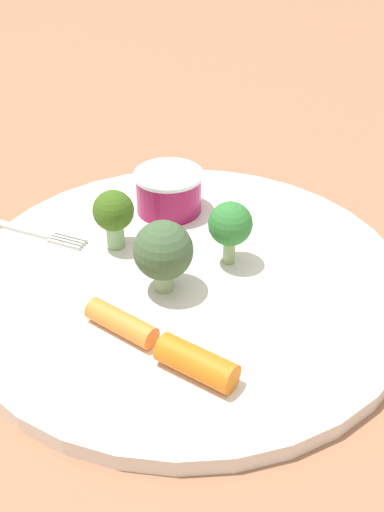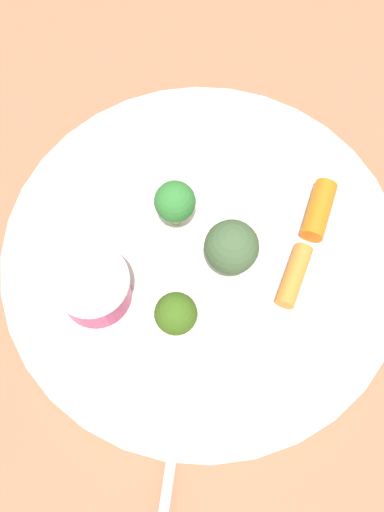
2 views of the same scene
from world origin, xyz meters
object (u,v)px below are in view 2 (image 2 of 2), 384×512
Objects in this scene: plate at (202,254)px; carrot_stick_1 at (294,276)px; broccoli_floret_1 at (175,202)px; broccoli_floret_0 at (176,315)px; broccoli_floret_2 at (231,247)px; fork at (166,498)px; sauce_cup at (94,288)px; carrot_stick_0 at (319,210)px.

carrot_stick_1 is (0.05, 0.05, 0.01)m from plate.
broccoli_floret_1 is at bearing -143.15° from carrot_stick_1.
broccoli_floret_0 is 0.06m from broccoli_floret_2.
fork is at bearing -25.65° from broccoli_floret_1.
broccoli_floret_1 is at bearing 156.74° from broccoli_floret_0.
carrot_stick_1 is (0.05, 0.14, -0.01)m from sauce_cup.
fork is at bearing -55.83° from carrot_stick_1.
broccoli_floret_0 is 0.27× the size of fork.
broccoli_floret_2 reaches higher than broccoli_floret_0.
carrot_stick_1 is at bearing 36.85° from broccoli_floret_1.
broccoli_floret_0 is at bearing -91.80° from carrot_stick_1.
broccoli_floret_1 is 0.28× the size of fork.
plate is 6.42× the size of carrot_stick_0.
carrot_stick_0 is (0.01, 0.18, -0.01)m from sauce_cup.
fork is at bearing -32.54° from plate.
broccoli_floret_2 is at bearing 140.30° from fork.
fork reaches higher than plate.
sauce_cup reaches higher than fork.
carrot_stick_1 is at bearing 124.17° from fork.
broccoli_floret_1 is 0.99× the size of carrot_stick_0.
broccoli_floret_2 is 0.17m from fork.
fork is at bearing -27.39° from broccoli_floret_0.
plate is 0.10m from carrot_stick_0.
broccoli_floret_2 is 0.08m from carrot_stick_0.
carrot_stick_1 reaches higher than plate.
plate is 0.04m from broccoli_floret_2.
sauce_cup is at bearing -99.80° from broccoli_floret_2.
fork is (0.15, -0.10, 0.01)m from plate.
plate is at bearing 147.46° from fork.
carrot_stick_1 is at bearing 50.55° from broccoli_floret_2.
broccoli_floret_2 is 0.05m from carrot_stick_1.
carrot_stick_0 is at bearing 132.76° from carrot_stick_1.
plate is 6.32× the size of carrot_stick_1.
sauce_cup is 0.15m from carrot_stick_1.
broccoli_floret_2 is 1.04× the size of carrot_stick_1.
carrot_stick_0 reaches higher than carrot_stick_1.
broccoli_floret_2 is at bearing 80.20° from sauce_cup.
carrot_stick_0 is (-0.01, 0.08, -0.02)m from broccoli_floret_2.
carrot_stick_0 is at bearing 86.99° from sauce_cup.
carrot_stick_1 reaches higher than fork.
plate is 0.09m from sauce_cup.
broccoli_floret_2 is (0.05, 0.02, -0.00)m from broccoli_floret_1.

